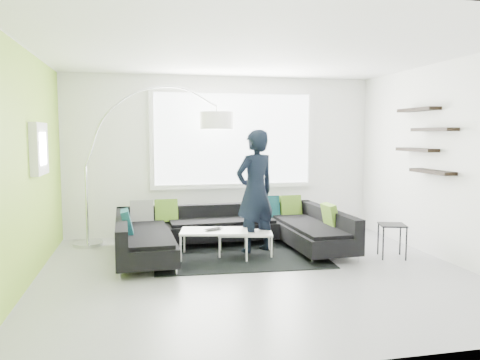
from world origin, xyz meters
name	(u,v)px	position (x,y,z in m)	size (l,w,h in m)	color
ground	(256,272)	(0.00, 0.00, 0.00)	(5.50, 5.50, 0.00)	#949499
room_shell	(255,132)	(0.04, 0.21, 1.81)	(5.54, 5.04, 2.82)	white
sectional_sofa	(231,232)	(-0.13, 1.04, 0.32)	(3.39, 2.17, 0.72)	black
rug	(239,255)	(-0.03, 0.87, 0.01)	(2.44, 1.78, 0.01)	black
coffee_table	(230,243)	(-0.18, 0.87, 0.20)	(1.24, 0.72, 0.41)	white
arc_lamp	(86,166)	(-2.29, 2.00, 1.28)	(2.40, 0.85, 2.56)	white
side_table	(392,241)	(2.10, 0.30, 0.25)	(0.36, 0.36, 0.49)	black
person	(255,191)	(0.25, 1.05, 0.93)	(0.80, 0.68, 1.85)	black
laptop	(215,230)	(-0.41, 0.80, 0.42)	(0.34, 0.30, 0.02)	black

